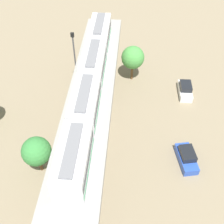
% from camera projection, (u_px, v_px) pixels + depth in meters
% --- Properties ---
extents(ground_plane, '(120.00, 120.00, 0.00)m').
position_uv_depth(ground_plane, '(93.00, 136.00, 37.69)').
color(ground_plane, '#84755B').
extents(viaduct, '(5.20, 35.80, 7.38)m').
position_uv_depth(viaduct, '(91.00, 104.00, 33.57)').
color(viaduct, '#999691').
rests_on(viaduct, ground).
extents(train, '(2.64, 27.45, 3.24)m').
position_uv_depth(train, '(90.00, 83.00, 31.52)').
color(train, white).
rests_on(train, viaduct).
extents(parked_car_white, '(1.88, 4.23, 1.76)m').
position_uv_depth(parked_car_white, '(185.00, 90.00, 43.09)').
color(parked_car_white, white).
rests_on(parked_car_white, ground).
extents(parked_car_blue, '(2.60, 4.48, 1.76)m').
position_uv_depth(parked_car_blue, '(187.00, 157.00, 34.34)').
color(parked_car_blue, '#284CB7').
rests_on(parked_car_blue, ground).
extents(tree_near_viaduct, '(3.35, 3.35, 5.26)m').
position_uv_depth(tree_near_viaduct, '(36.00, 151.00, 31.49)').
color(tree_near_viaduct, brown).
rests_on(tree_near_viaduct, ground).
extents(tree_mid_lot, '(3.52, 3.52, 5.87)m').
position_uv_depth(tree_mid_lot, '(133.00, 58.00, 43.23)').
color(tree_mid_lot, brown).
rests_on(tree_mid_lot, ground).
extents(signal_post, '(0.44, 0.28, 9.98)m').
position_uv_depth(signal_post, '(75.00, 61.00, 40.17)').
color(signal_post, '#4C4C51').
rests_on(signal_post, ground).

